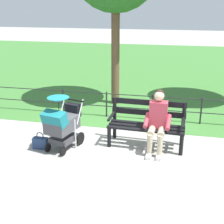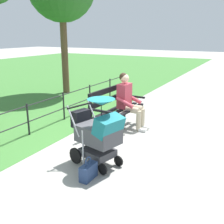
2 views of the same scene
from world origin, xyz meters
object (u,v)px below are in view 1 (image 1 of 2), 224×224
at_px(stroller, 62,122).
at_px(park_bench, 147,122).
at_px(person_on_bench, 158,120).
at_px(handbag, 41,143).

bearing_deg(stroller, park_bench, -161.23).
xyz_separation_m(person_on_bench, handbag, (2.39, 0.45, -0.55)).
relative_size(park_bench, stroller, 1.41).
bearing_deg(stroller, person_on_bench, -169.63).
height_order(person_on_bench, handbag, person_on_bench).
distance_m(park_bench, person_on_bench, 0.36).
relative_size(park_bench, person_on_bench, 1.27).
xyz_separation_m(park_bench, person_on_bench, (-0.23, 0.22, 0.15)).
height_order(stroller, handbag, stroller).
distance_m(park_bench, handbag, 2.30).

